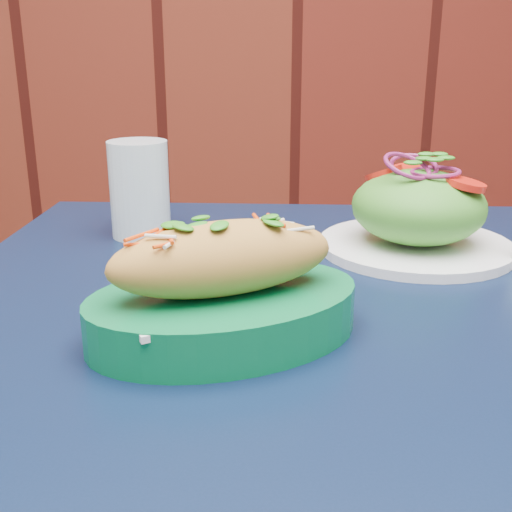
{
  "coord_description": "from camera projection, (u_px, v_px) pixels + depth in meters",
  "views": [
    {
      "loc": [
        -0.17,
        1.04,
        1.0
      ],
      "look_at": [
        -0.15,
        1.62,
        0.81
      ],
      "focal_mm": 45.0,
      "sensor_mm": 36.0,
      "label": 1
    }
  ],
  "objects": [
    {
      "name": "banh_mi_basket",
      "position": [
        224.0,
        291.0,
        0.57
      ],
      "size": [
        0.29,
        0.24,
        0.12
      ],
      "rotation": [
        0.0,
        0.0,
        0.36
      ],
      "color": "#086736",
      "rests_on": "cafe_table"
    },
    {
      "name": "water_glass",
      "position": [
        140.0,
        189.0,
        0.87
      ],
      "size": [
        0.08,
        0.08,
        0.13
      ],
      "primitive_type": "cylinder",
      "color": "silver",
      "rests_on": "cafe_table"
    },
    {
      "name": "cafe_table",
      "position": [
        302.0,
        368.0,
        0.71
      ],
      "size": [
        0.86,
        0.86,
        0.75
      ],
      "rotation": [
        0.0,
        0.0,
        -0.07
      ],
      "color": "black",
      "rests_on": "ground"
    },
    {
      "name": "salad_plate",
      "position": [
        418.0,
        214.0,
        0.81
      ],
      "size": [
        0.25,
        0.25,
        0.12
      ],
      "rotation": [
        0.0,
        0.0,
        0.22
      ],
      "color": "white",
      "rests_on": "cafe_table"
    }
  ]
}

